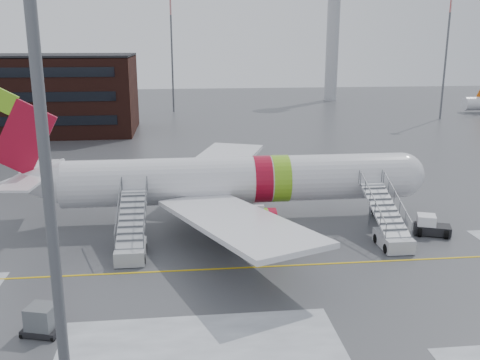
{
  "coord_description": "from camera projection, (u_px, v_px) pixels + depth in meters",
  "views": [
    {
      "loc": [
        -6.69,
        -33.46,
        14.72
      ],
      "look_at": [
        -2.19,
        6.61,
        4.0
      ],
      "focal_mm": 40.0,
      "sensor_mm": 36.0,
      "label": 1
    }
  ],
  "objects": [
    {
      "name": "ground",
      "position": [
        282.0,
        260.0,
        36.64
      ],
      "size": [
        260.0,
        260.0,
        0.0
      ],
      "primitive_type": "plane",
      "color": "#494C4F",
      "rests_on": "ground"
    },
    {
      "name": "airliner",
      "position": [
        226.0,
        181.0,
        43.69
      ],
      "size": [
        35.03,
        32.97,
        11.18
      ],
      "color": "silver",
      "rests_on": "ground"
    },
    {
      "name": "airstair_fwd",
      "position": [
        390.0,
        230.0,
        39.26
      ],
      "size": [
        2.05,
        7.7,
        3.48
      ],
      "color": "#B9BBC1",
      "rests_on": "ground"
    },
    {
      "name": "airstair_aft",
      "position": [
        131.0,
        241.0,
        37.24
      ],
      "size": [
        2.05,
        7.7,
        3.48
      ],
      "color": "#A6A9AD",
      "rests_on": "ground"
    },
    {
      "name": "pushback_tug",
      "position": [
        430.0,
        226.0,
        41.26
      ],
      "size": [
        3.03,
        2.67,
        1.54
      ],
      "color": "black",
      "rests_on": "ground"
    },
    {
      "name": "uld_container",
      "position": [
        42.0,
        321.0,
        27.34
      ],
      "size": [
        2.2,
        1.85,
        1.55
      ],
      "color": "black",
      "rests_on": "ground"
    },
    {
      "name": "light_mast_near",
      "position": [
        35.0,
        59.0,
        18.7
      ],
      "size": [
        1.2,
        1.2,
        27.22
      ],
      "color": "#595B60",
      "rests_on": "ground"
    },
    {
      "name": "control_tower",
      "position": [
        333.0,
        21.0,
        126.3
      ],
      "size": [
        6.4,
        6.4,
        30.0
      ],
      "color": "#B2B5BA",
      "rests_on": "ground"
    },
    {
      "name": "light_mast_far_ne",
      "position": [
        447.0,
        43.0,
        97.16
      ],
      "size": [
        1.2,
        1.2,
        24.25
      ],
      "color": "#595B60",
      "rests_on": "ground"
    },
    {
      "name": "light_mast_far_n",
      "position": [
        172.0,
        43.0,
        107.13
      ],
      "size": [
        1.2,
        1.2,
        24.25
      ],
      "color": "#595B60",
      "rests_on": "ground"
    }
  ]
}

